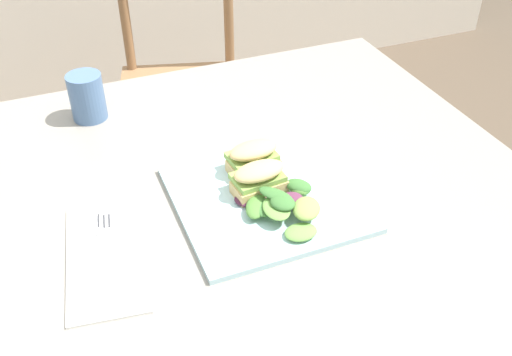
% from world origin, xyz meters
% --- Properties ---
extents(dining_table, '(1.12, 0.92, 0.74)m').
position_xyz_m(dining_table, '(-0.07, 0.01, 0.61)').
color(dining_table, gray).
rests_on(dining_table, ground).
extents(chair_wooden_far, '(0.49, 0.49, 0.87)m').
position_xyz_m(chair_wooden_far, '(0.12, 0.93, 0.45)').
color(chair_wooden_far, '#8E6642').
rests_on(chair_wooden_far, ground).
extents(plate_lunch, '(0.29, 0.29, 0.01)m').
position_xyz_m(plate_lunch, '(0.01, -0.05, 0.74)').
color(plate_lunch, silver).
rests_on(plate_lunch, dining_table).
extents(sandwich_half_front, '(0.09, 0.07, 0.06)m').
position_xyz_m(sandwich_half_front, '(-0.00, -0.03, 0.78)').
color(sandwich_half_front, '#DBB270').
rests_on(sandwich_half_front, plate_lunch).
extents(sandwich_half_back, '(0.09, 0.07, 0.06)m').
position_xyz_m(sandwich_half_back, '(0.01, 0.03, 0.78)').
color(sandwich_half_back, '#DBB270').
rests_on(sandwich_half_back, plate_lunch).
extents(salad_mixed_greens, '(0.14, 0.17, 0.04)m').
position_xyz_m(salad_mixed_greens, '(0.01, -0.09, 0.77)').
color(salad_mixed_greens, '#4C2338').
rests_on(salad_mixed_greens, plate_lunch).
extents(napkin_folded, '(0.15, 0.26, 0.00)m').
position_xyz_m(napkin_folded, '(-0.27, -0.08, 0.74)').
color(napkin_folded, silver).
rests_on(napkin_folded, dining_table).
extents(fork_on_napkin, '(0.05, 0.19, 0.00)m').
position_xyz_m(fork_on_napkin, '(-0.26, -0.06, 0.75)').
color(fork_on_napkin, silver).
rests_on(fork_on_napkin, napkin_folded).
extents(cup_extra_side, '(0.07, 0.07, 0.10)m').
position_xyz_m(cup_extra_side, '(-0.22, 0.33, 0.79)').
color(cup_extra_side, '#4C6B93').
rests_on(cup_extra_side, dining_table).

